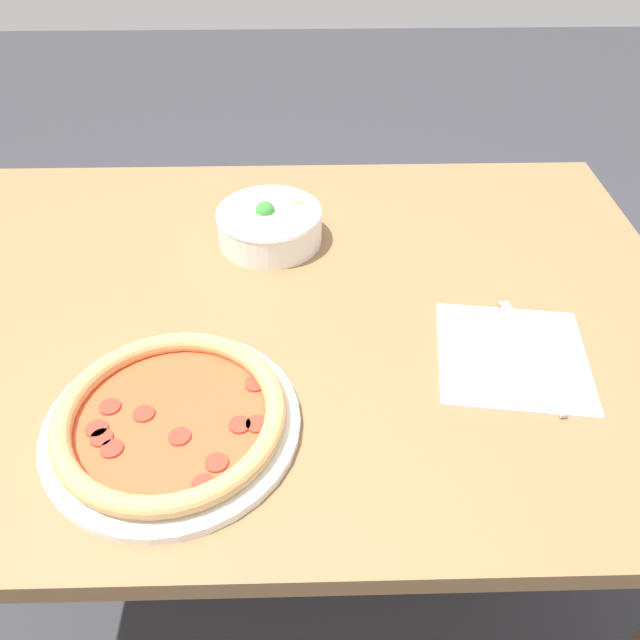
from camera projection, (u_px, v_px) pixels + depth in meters
The scene contains 7 objects.
ground_plane at pixel (294, 556), 1.44m from camera, with size 8.00×8.00×0.00m, color #333338.
dining_table at pixel (282, 353), 1.01m from camera, with size 1.23×0.87×0.76m.
pizza at pixel (171, 418), 0.74m from camera, with size 0.31×0.31×0.04m.
bowl at pixel (270, 223), 1.04m from camera, with size 0.18×0.18×0.07m.
napkin at pixel (512, 356), 0.85m from camera, with size 0.22×0.22×0.00m.
fork at pixel (492, 355), 0.84m from camera, with size 0.03×0.19×0.00m.
knife at pixel (534, 359), 0.84m from camera, with size 0.03×0.22×0.01m.
Camera 1 is at (0.04, -0.73, 1.35)m, focal length 35.00 mm.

